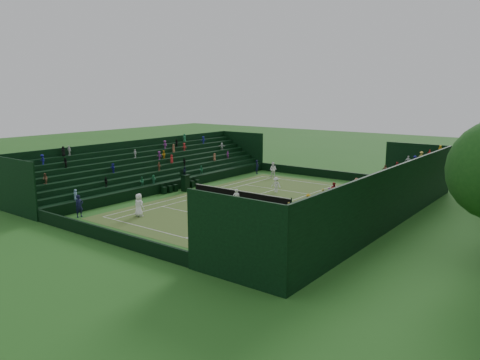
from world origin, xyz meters
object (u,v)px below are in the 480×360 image
(tennis_net, at_px, (240,195))
(umpire_chair, at_px, (185,181))
(player_near_west, at_px, (139,205))
(player_near_east, at_px, (237,199))
(player_far_east, at_px, (276,185))
(player_far_west, at_px, (273,170))

(tennis_net, height_order, umpire_chair, umpire_chair)
(player_near_west, bearing_deg, tennis_net, -110.44)
(player_near_west, distance_m, player_near_east, 8.64)
(tennis_net, distance_m, player_far_east, 5.26)
(umpire_chair, distance_m, player_far_east, 9.58)
(umpire_chair, distance_m, player_far_west, 12.95)
(umpire_chair, relative_size, player_far_west, 1.42)
(umpire_chair, xyz_separation_m, player_far_east, (7.92, 5.38, -0.32))
(tennis_net, bearing_deg, player_far_west, 109.17)
(player_near_west, xyz_separation_m, player_near_east, (4.91, 7.11, -0.08))
(tennis_net, height_order, player_near_east, player_near_east)
(player_far_west, bearing_deg, umpire_chair, -107.93)
(tennis_net, relative_size, umpire_chair, 4.45)
(tennis_net, relative_size, player_far_west, 6.32)
(tennis_net, bearing_deg, player_far_east, 81.49)
(player_far_west, distance_m, player_far_east, 8.88)
(umpire_chair, relative_size, player_near_east, 1.45)
(tennis_net, relative_size, player_near_west, 5.93)
(umpire_chair, height_order, player_near_east, umpire_chair)
(umpire_chair, bearing_deg, tennis_net, 1.44)
(player_far_west, bearing_deg, player_near_east, -73.71)
(tennis_net, height_order, player_far_east, player_far_east)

